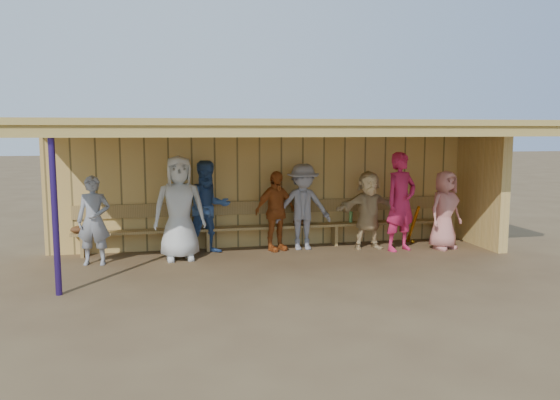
# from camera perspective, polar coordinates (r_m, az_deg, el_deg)

# --- Properties ---
(ground) EXTENTS (90.00, 90.00, 0.00)m
(ground) POSITION_cam_1_polar(r_m,az_deg,el_deg) (9.94, 0.43, -6.27)
(ground) COLOR brown
(ground) RESTS_ON ground
(player_a) EXTENTS (0.61, 0.45, 1.56)m
(player_a) POSITION_cam_1_polar(r_m,az_deg,el_deg) (9.99, -18.88, -2.04)
(player_a) COLOR gray
(player_a) RESTS_ON ground
(player_b) EXTENTS (0.95, 0.64, 1.89)m
(player_b) POSITION_cam_1_polar(r_m,az_deg,el_deg) (9.97, -10.48, -0.83)
(player_b) COLOR silver
(player_b) RESTS_ON ground
(player_c) EXTENTS (1.01, 0.89, 1.77)m
(player_c) POSITION_cam_1_polar(r_m,az_deg,el_deg) (10.37, -7.50, -0.77)
(player_c) COLOR #345590
(player_c) RESTS_ON ground
(player_d) EXTENTS (0.99, 0.72, 1.55)m
(player_d) POSITION_cam_1_polar(r_m,az_deg,el_deg) (10.57, -0.48, -1.16)
(player_d) COLOR #AF501C
(player_d) RESTS_ON ground
(player_e) EXTENTS (1.12, 0.69, 1.69)m
(player_e) POSITION_cam_1_polar(r_m,az_deg,el_deg) (10.69, 2.41, -0.71)
(player_e) COLOR gray
(player_e) RESTS_ON ground
(player_f) EXTENTS (1.44, 0.49, 1.54)m
(player_f) POSITION_cam_1_polar(r_m,az_deg,el_deg) (10.87, 9.24, -1.04)
(player_f) COLOR #D9B57A
(player_f) RESTS_ON ground
(player_g) EXTENTS (0.81, 0.66, 1.92)m
(player_g) POSITION_cam_1_polar(r_m,az_deg,el_deg) (10.81, 12.50, -0.18)
(player_g) COLOR #C41F4C
(player_g) RESTS_ON ground
(player_h) EXTENTS (0.88, 0.72, 1.55)m
(player_h) POSITION_cam_1_polar(r_m,az_deg,el_deg) (11.20, 16.84, -1.01)
(player_h) COLOR tan
(player_h) RESTS_ON ground
(dugout_structure) EXTENTS (8.80, 3.20, 2.50)m
(dugout_structure) POSITION_cam_1_polar(r_m,az_deg,el_deg) (10.44, 1.70, 3.80)
(dugout_structure) COLOR tan
(dugout_structure) RESTS_ON ground
(bench) EXTENTS (7.60, 0.34, 0.93)m
(bench) POSITION_cam_1_polar(r_m,az_deg,el_deg) (10.90, -0.85, -2.23)
(bench) COLOR #A48246
(bench) RESTS_ON ground
(dugout_equipment) EXTENTS (7.48, 0.62, 0.80)m
(dugout_equipment) POSITION_cam_1_polar(r_m,az_deg,el_deg) (10.67, -4.38, -2.66)
(dugout_equipment) COLOR orange
(dugout_equipment) RESTS_ON ground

